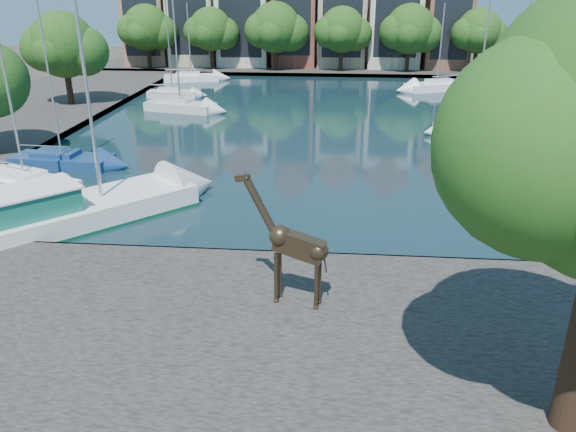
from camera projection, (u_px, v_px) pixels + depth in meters
The scene contains 30 objects.
ground at pixel (291, 262), 22.88m from camera, with size 160.00×160.00×0.00m, color #38332B.
water_basin at pixel (315, 124), 44.93m from camera, with size 38.00×50.00×0.08m, color black.
near_quay at pixel (272, 364), 16.35m from camera, with size 50.00×14.00×0.50m, color #443E3B.
far_quay at pixel (325, 66), 74.27m from camera, with size 60.00×16.00×0.50m, color #443E3B.
left_quay at pixel (16, 116), 46.83m from camera, with size 14.00×52.00×0.50m, color #443E3B.
townhouse_west_end at pixel (151, 8), 73.34m from camera, with size 5.44×9.18×14.93m.
townhouse_west_mid at pixel (195, 1), 72.53m from camera, with size 5.94×9.18×16.79m.
townhouse_west_inner at pixel (245, 9), 72.35m from camera, with size 6.43×9.18×15.15m.
townhouse_center at pixel (296, 1), 71.44m from camera, with size 5.44×9.18×16.93m.
townhouse_east_inner at pixel (343, 6), 71.21m from camera, with size 5.94×9.18×15.79m.
townhouse_east_mid at pixel (394, 3), 70.55m from camera, with size 6.43×9.18×16.65m.
townhouse_east_end at pixel (446, 12), 70.42m from camera, with size 5.44×9.18×14.43m.
far_tree_far_west at pixel (147, 29), 69.04m from camera, with size 7.28×5.60×7.68m.
far_tree_west at pixel (211, 31), 68.45m from camera, with size 6.76×5.20×7.36m.
far_tree_mid_west at pixel (276, 29), 67.73m from camera, with size 7.80×6.00×8.00m.
far_tree_mid_east at pixel (343, 31), 67.16m from camera, with size 7.02×5.40×7.52m.
far_tree_east at pixel (411, 31), 66.48m from camera, with size 7.54×5.80×7.84m.
far_tree_far_east at pixel (479, 32), 65.91m from camera, with size 6.76×5.20×7.36m.
side_tree_left_far at pixel (64, 47), 48.28m from camera, with size 7.28×5.60×7.88m.
giraffe_statue at pixel (292, 244), 18.28m from camera, with size 3.06×1.01×4.40m.
motorsailer at pixel (66, 209), 25.75m from camera, with size 10.27×10.39×10.95m.
sailboat_left_a at pixel (25, 180), 30.26m from camera, with size 6.60×4.36×10.17m.
sailboat_left_b at pixel (62, 158), 34.29m from camera, with size 6.21×2.58×11.04m.
sailboat_left_c at pixel (180, 104), 49.05m from camera, with size 6.44×3.47×12.01m.
sailboat_left_d at pixel (172, 92), 54.90m from camera, with size 4.84×1.94×9.82m.
sailboat_left_e at pixel (191, 76), 64.07m from camera, with size 6.46×3.51×8.44m.
sailboat_right_a at pixel (532, 187), 29.37m from camera, with size 7.40×5.01×10.83m.
sailboat_right_b at pixel (510, 131), 40.41m from camera, with size 7.33×3.74×10.29m.
sailboat_right_c at pixel (474, 124), 42.09m from camera, with size 6.13×3.93×10.50m.
sailboat_right_d at pixel (437, 85), 58.44m from camera, with size 6.95×4.79×8.58m.
Camera 1 is at (1.63, -20.32, 10.55)m, focal length 35.00 mm.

